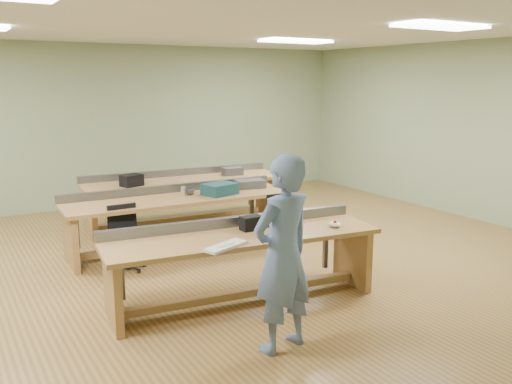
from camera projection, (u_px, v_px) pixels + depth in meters
floor at (202, 263)px, 7.07m from camera, size 10.00×10.00×0.00m
ceiling at (197, 24)px, 6.46m from camera, size 10.00×10.00×0.00m
wall_back at (108, 126)px, 10.12m from camera, size 10.00×0.04×3.00m
wall_front at (472, 217)px, 3.41m from camera, size 10.00×0.04×3.00m
wall_right at (464, 130)px, 9.29m from camera, size 0.04×8.00×3.00m
fluor_panels at (197, 26)px, 6.46m from camera, size 6.20×3.50×0.03m
workbench_front at (242, 251)px, 5.75m from camera, size 3.01×1.14×0.86m
workbench_mid at (179, 210)px, 7.57m from camera, size 3.21×0.99×0.86m
workbench_back at (184, 190)px, 8.90m from camera, size 3.32×1.12×0.86m
person at (283, 255)px, 4.65m from camera, size 0.71×0.53×1.74m
laptop_base at (284, 226)px, 5.98m from camera, size 0.31×0.26×0.03m
laptop_screen at (278, 204)px, 6.03m from camera, size 0.30×0.03×0.24m
keyboard at (226, 246)px, 5.24m from camera, size 0.51×0.32×0.03m
trackball_mouse at (335, 224)px, 5.98m from camera, size 0.13×0.15×0.06m
camera_bag at (251, 223)px, 5.85m from camera, size 0.23×0.14×0.15m
task_chair at (127, 246)px, 6.79m from camera, size 0.44×0.44×0.81m
parts_bin_teal at (220, 189)px, 7.67m from camera, size 0.51×0.43×0.16m
parts_bin_grey at (250, 184)px, 8.16m from camera, size 0.47×0.34×0.12m
mug at (190, 191)px, 7.64m from camera, size 0.15×0.15×0.10m
drinks_can at (183, 191)px, 7.59m from camera, size 0.08×0.08×0.13m
storage_box_back at (132, 180)px, 8.27m from camera, size 0.36×0.30×0.18m
tray_back at (232, 171)px, 9.25m from camera, size 0.36×0.29×0.13m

